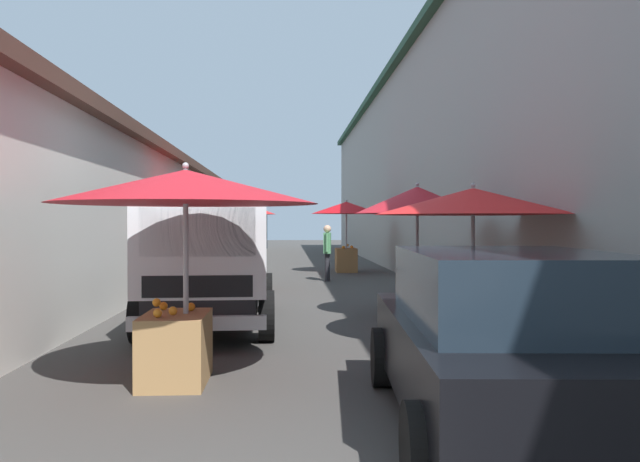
% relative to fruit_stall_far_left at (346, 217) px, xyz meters
% --- Properties ---
extents(ground, '(90.00, 90.00, 0.00)m').
position_rel_fruit_stall_far_left_xyz_m(ground, '(-6.25, 1.73, -1.85)').
color(ground, '#3D3A38').
extents(building_left_whitewash, '(49.80, 7.50, 3.61)m').
position_rel_fruit_stall_far_left_xyz_m(building_left_whitewash, '(-4.00, 8.60, -0.03)').
color(building_left_whitewash, beige).
rests_on(building_left_whitewash, ground).
extents(building_right_concrete, '(49.80, 7.50, 7.05)m').
position_rel_fruit_stall_far_left_xyz_m(building_right_concrete, '(-4.00, -5.14, 1.69)').
color(building_right_concrete, gray).
rests_on(building_right_concrete, ground).
extents(fruit_stall_far_left, '(2.36, 2.36, 2.45)m').
position_rel_fruit_stall_far_left_xyz_m(fruit_stall_far_left, '(0.00, 0.00, 0.00)').
color(fruit_stall_far_left, '#9E9EA3').
rests_on(fruit_stall_far_left, ground).
extents(fruit_stall_near_right, '(2.24, 2.24, 2.39)m').
position_rel_fruit_stall_far_left_xyz_m(fruit_stall_near_right, '(-10.07, -0.32, -0.02)').
color(fruit_stall_near_right, '#9E9EA3').
rests_on(fruit_stall_near_right, ground).
extents(fruit_stall_near_left, '(2.78, 2.78, 2.23)m').
position_rel_fruit_stall_far_left_xyz_m(fruit_stall_near_left, '(-12.47, -0.63, -0.06)').
color(fruit_stall_near_left, '#9E9EA3').
rests_on(fruit_stall_near_left, ground).
extents(fruit_stall_mid_lane, '(2.72, 2.72, 2.46)m').
position_rel_fruit_stall_far_left_xyz_m(fruit_stall_mid_lane, '(-5.37, 3.62, 0.10)').
color(fruit_stall_mid_lane, '#9E9EA3').
rests_on(fruit_stall_mid_lane, ground).
extents(fruit_stall_far_right, '(2.78, 2.78, 2.30)m').
position_rel_fruit_stall_far_left_xyz_m(fruit_stall_far_right, '(-14.55, 3.08, -0.04)').
color(fruit_stall_far_right, '#9E9EA3').
rests_on(fruit_stall_far_right, ground).
extents(hatchback_car, '(4.01, 2.12, 1.45)m').
position_rel_fruit_stall_far_left_xyz_m(hatchback_car, '(-16.24, 0.26, -1.11)').
color(hatchback_car, black).
rests_on(hatchback_car, ground).
extents(delivery_truck, '(4.97, 2.09, 2.08)m').
position_rel_fruit_stall_far_left_xyz_m(delivery_truck, '(-11.66, 3.19, -0.81)').
color(delivery_truck, black).
rests_on(delivery_truck, ground).
extents(vendor_by_crates, '(0.64, 0.25, 1.60)m').
position_rel_fruit_stall_far_left_xyz_m(vendor_by_crates, '(-3.20, 0.85, -0.93)').
color(vendor_by_crates, '#232328').
rests_on(vendor_by_crates, ground).
extents(vendor_in_shade, '(0.26, 0.62, 1.56)m').
position_rel_fruit_stall_far_left_xyz_m(vendor_in_shade, '(-1.96, 3.65, -0.96)').
color(vendor_in_shade, '#665B4C').
rests_on(vendor_in_shade, ground).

